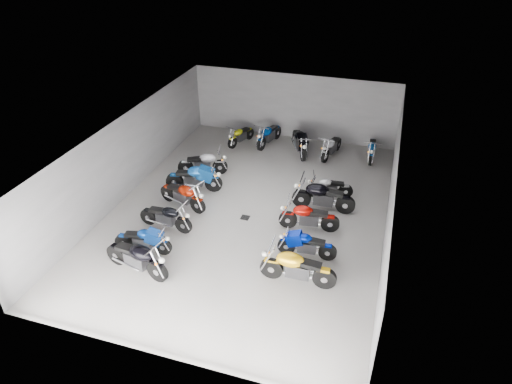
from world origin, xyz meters
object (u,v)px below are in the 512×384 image
at_px(motorcycle_right_f, 329,187).
at_px(motorcycle_back_d, 300,142).
at_px(motorcycle_left_b, 143,240).
at_px(motorcycle_back_f, 372,149).
at_px(motorcycle_back_c, 269,135).
at_px(motorcycle_left_d, 183,195).
at_px(motorcycle_right_c, 306,245).
at_px(motorcycle_back_e, 331,147).
at_px(motorcycle_back_b, 241,135).
at_px(motorcycle_right_e, 323,197).
at_px(drain_grate, 245,218).
at_px(motorcycle_right_b, 297,268).
at_px(motorcycle_left_e, 194,178).
at_px(motorcycle_left_c, 166,217).
at_px(motorcycle_right_d, 308,217).
at_px(motorcycle_left_a, 137,258).
at_px(motorcycle_left_f, 203,163).

xyz_separation_m(motorcycle_right_f, motorcycle_back_d, (-1.96, 3.45, 0.13)).
relative_size(motorcycle_left_b, motorcycle_back_f, 0.99).
bearing_deg(motorcycle_back_c, motorcycle_left_d, 89.20).
height_order(motorcycle_left_b, motorcycle_back_d, motorcycle_back_d).
relative_size(motorcycle_right_c, motorcycle_back_e, 0.96).
distance_m(motorcycle_left_b, motorcycle_back_b, 8.83).
relative_size(motorcycle_left_b, motorcycle_right_e, 0.83).
xyz_separation_m(drain_grate, motorcycle_right_e, (2.61, 1.38, 0.57)).
bearing_deg(motorcycle_left_b, motorcycle_back_f, 138.12).
distance_m(motorcycle_left_b, motorcycle_back_d, 9.29).
height_order(motorcycle_right_b, motorcycle_back_c, motorcycle_right_b).
bearing_deg(motorcycle_back_c, motorcycle_back_e, -173.09).
bearing_deg(motorcycle_left_e, motorcycle_back_f, 115.95).
xyz_separation_m(motorcycle_left_c, motorcycle_back_f, (6.45, 7.70, -0.02)).
distance_m(motorcycle_left_e, motorcycle_right_b, 6.57).
bearing_deg(motorcycle_right_b, motorcycle_back_d, 10.80).
xyz_separation_m(motorcycle_right_d, motorcycle_back_b, (-4.56, 5.96, -0.06)).
bearing_deg(motorcycle_left_a, motorcycle_left_d, -164.57).
bearing_deg(motorcycle_back_b, motorcycle_right_b, 138.46).
bearing_deg(motorcycle_left_a, motorcycle_back_e, 167.26).
distance_m(motorcycle_left_d, motorcycle_back_d, 6.64).
distance_m(motorcycle_left_a, motorcycle_back_f, 11.85).
bearing_deg(drain_grate, motorcycle_back_f, 57.38).
bearing_deg(motorcycle_right_b, drain_grate, 41.37).
bearing_deg(drain_grate, motorcycle_left_b, -131.79).
distance_m(motorcycle_left_f, motorcycle_back_c, 4.10).
bearing_deg(motorcycle_back_c, motorcycle_back_d, 177.78).
relative_size(motorcycle_left_e, motorcycle_back_b, 1.27).
relative_size(motorcycle_left_c, motorcycle_left_d, 0.97).
height_order(motorcycle_left_b, motorcycle_right_f, motorcycle_left_b).
height_order(motorcycle_left_d, motorcycle_left_e, motorcycle_left_e).
bearing_deg(motorcycle_back_d, motorcycle_right_c, 79.51).
distance_m(motorcycle_right_e, motorcycle_back_c, 6.01).
xyz_separation_m(motorcycle_right_b, motorcycle_back_c, (-3.45, 9.08, -0.04)).
height_order(motorcycle_left_f, motorcycle_right_e, motorcycle_right_e).
distance_m(motorcycle_right_e, motorcycle_back_e, 4.55).
relative_size(motorcycle_left_b, motorcycle_right_f, 1.09).
distance_m(motorcycle_right_d, motorcycle_right_f, 2.40).
distance_m(drain_grate, motorcycle_back_e, 6.33).
relative_size(motorcycle_left_c, motorcycle_right_e, 0.86).
bearing_deg(motorcycle_left_c, motorcycle_right_b, 79.66).
distance_m(motorcycle_left_c, motorcycle_right_b, 5.21).
bearing_deg(motorcycle_back_e, motorcycle_left_f, 47.07).
bearing_deg(motorcycle_right_e, motorcycle_right_d, 167.57).
bearing_deg(motorcycle_left_e, motorcycle_back_c, 150.15).
bearing_deg(motorcycle_left_c, motorcycle_back_f, 144.77).
bearing_deg(motorcycle_left_d, motorcycle_back_f, 151.36).
relative_size(motorcycle_left_f, motorcycle_right_c, 1.06).
bearing_deg(motorcycle_left_c, motorcycle_back_c, 173.21).
distance_m(motorcycle_left_c, motorcycle_back_c, 7.89).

